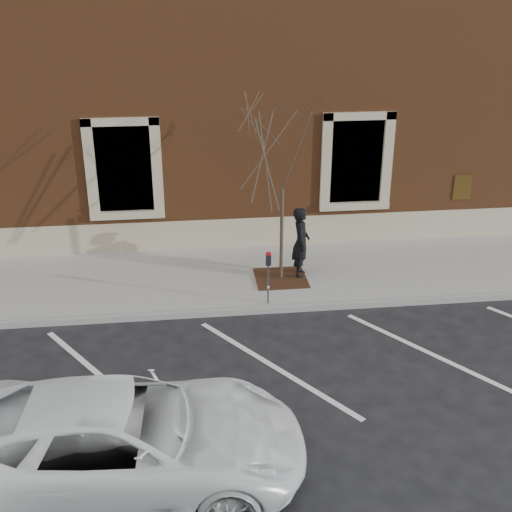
{
  "coord_description": "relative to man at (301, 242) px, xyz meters",
  "views": [
    {
      "loc": [
        -1.57,
        -12.47,
        6.77
      ],
      "look_at": [
        0.0,
        0.6,
        1.1
      ],
      "focal_mm": 45.0,
      "sensor_mm": 36.0,
      "label": 1
    }
  ],
  "objects": [
    {
      "name": "building_civic",
      "position": [
        -1.19,
        6.26,
        2.98
      ],
      "size": [
        40.0,
        8.62,
        8.0
      ],
      "color": "brown",
      "rests_on": "ground"
    },
    {
      "name": "ground",
      "position": [
        -1.19,
        -1.48,
        -1.02
      ],
      "size": [
        120.0,
        120.0,
        0.0
      ],
      "primitive_type": "plane",
      "color": "#28282B",
      "rests_on": "ground"
    },
    {
      "name": "white_truck",
      "position": [
        -3.82,
        -6.42,
        -0.27
      ],
      "size": [
        5.47,
        2.73,
        1.49
      ],
      "primitive_type": "imported",
      "rotation": [
        0.0,
        0.0,
        1.52
      ],
      "color": "white",
      "rests_on": "ground"
    },
    {
      "name": "parking_meter",
      "position": [
        -0.97,
        -1.36,
        -0.02
      ],
      "size": [
        0.11,
        0.09,
        1.22
      ],
      "rotation": [
        0.0,
        0.0,
        0.14
      ],
      "color": "#595B60",
      "rests_on": "sidewalk_near"
    },
    {
      "name": "sidewalk_near",
      "position": [
        -1.19,
        0.27,
        -0.94
      ],
      "size": [
        40.0,
        3.5,
        0.15
      ],
      "primitive_type": "cube",
      "color": "#A5A29B",
      "rests_on": "ground"
    },
    {
      "name": "sapling",
      "position": [
        -0.49,
        -0.13,
        1.99
      ],
      "size": [
        2.45,
        2.45,
        4.08
      ],
      "color": "#433428",
      "rests_on": "sidewalk_near"
    },
    {
      "name": "curb_near",
      "position": [
        -1.19,
        -1.53,
        -0.94
      ],
      "size": [
        40.0,
        0.12,
        0.15
      ],
      "primitive_type": "cube",
      "color": "#9E9E99",
      "rests_on": "ground"
    },
    {
      "name": "parking_stripes",
      "position": [
        -1.19,
        -3.68,
        -1.01
      ],
      "size": [
        28.0,
        4.4,
        0.01
      ],
      "primitive_type": null,
      "color": "silver",
      "rests_on": "ground"
    },
    {
      "name": "tree_grate",
      "position": [
        -0.49,
        -0.13,
        -0.85
      ],
      "size": [
        1.22,
        1.22,
        0.03
      ],
      "primitive_type": "cube",
      "color": "#3C1D13",
      "rests_on": "sidewalk_near"
    },
    {
      "name": "man",
      "position": [
        0.0,
        0.0,
        0.0
      ],
      "size": [
        0.52,
        0.7,
        1.73
      ],
      "primitive_type": "imported",
      "rotation": [
        0.0,
        0.0,
        1.39
      ],
      "color": "black",
      "rests_on": "sidewalk_near"
    }
  ]
}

